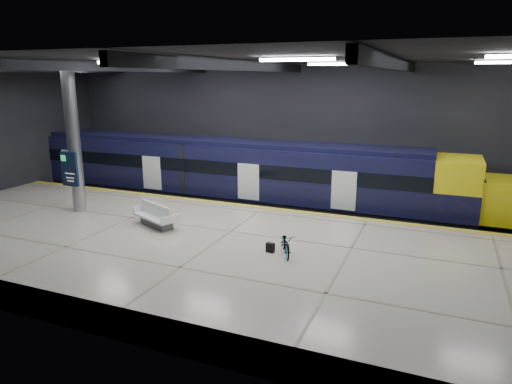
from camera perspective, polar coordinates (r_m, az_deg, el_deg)
The scene contains 10 objects.
ground at distance 20.25m, azimuth -1.87°, elevation -6.99°, with size 30.00×30.00×0.00m, color black.
room_shell at distance 18.96m, azimuth -2.01°, elevation 9.35°, with size 30.10×16.10×8.05m.
platform at distance 17.96m, azimuth -5.18°, elevation -8.00°, with size 30.00×11.00×1.10m, color beige.
safety_strip at distance 22.30m, azimuth 1.00°, elevation -1.97°, with size 30.00×0.40×0.01m, color gold.
rails at distance 25.07m, azimuth 3.29°, elevation -2.60°, with size 30.00×1.52×0.16m.
train at distance 25.51m, azimuth -2.19°, elevation 2.30°, with size 29.40×2.84×3.79m.
bench at distance 19.96m, azimuth -12.35°, elevation -3.23°, with size 2.46×1.78×1.00m.
bicycle at distance 16.48m, azimuth 3.77°, elevation -6.45°, with size 0.55×1.58×0.83m, color #99999E.
pannier_bag at distance 16.75m, azimuth 1.80°, elevation -6.96°, with size 0.30×0.18×0.35m, color black.
info_column at distance 22.78m, azimuth -21.88°, elevation 5.98°, with size 0.90×0.78×6.90m.
Camera 1 is at (7.78, -17.20, 7.32)m, focal length 32.00 mm.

